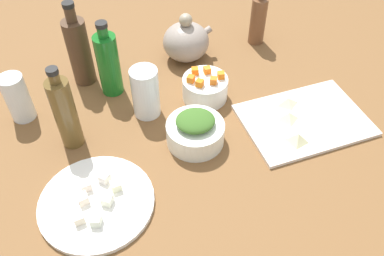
{
  "coord_description": "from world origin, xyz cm",
  "views": [
    {
      "loc": [
        -28.57,
        -61.38,
        78.76
      ],
      "look_at": [
        0.0,
        0.0,
        8.0
      ],
      "focal_mm": 37.83,
      "sensor_mm": 36.0,
      "label": 1
    }
  ],
  "objects_px": {
    "bowl_greens": "(195,133)",
    "bottle_3": "(65,113)",
    "bottle_2": "(258,20)",
    "drinking_glass_1": "(146,92)",
    "plate_tofu": "(97,202)",
    "bottle_1": "(79,50)",
    "bottle_0": "(108,63)",
    "cutting_board": "(304,120)",
    "drinking_glass_0": "(18,98)",
    "bowl_carrots": "(205,88)",
    "teapot": "(186,41)"
  },
  "relations": [
    {
      "from": "bowl_greens",
      "to": "bottle_3",
      "type": "distance_m",
      "value": 0.31
    },
    {
      "from": "bottle_2",
      "to": "drinking_glass_1",
      "type": "relative_size",
      "value": 1.36
    },
    {
      "from": "plate_tofu",
      "to": "bottle_1",
      "type": "distance_m",
      "value": 0.45
    },
    {
      "from": "bottle_0",
      "to": "bottle_1",
      "type": "bearing_deg",
      "value": 126.56
    },
    {
      "from": "bowl_greens",
      "to": "bottle_2",
      "type": "xyz_separation_m",
      "value": [
        0.36,
        0.31,
        0.05
      ]
    },
    {
      "from": "plate_tofu",
      "to": "bottle_1",
      "type": "bearing_deg",
      "value": 78.4
    },
    {
      "from": "bottle_0",
      "to": "bottle_3",
      "type": "height_order",
      "value": "bottle_3"
    },
    {
      "from": "plate_tofu",
      "to": "bottle_2",
      "type": "bearing_deg",
      "value": 31.38
    },
    {
      "from": "plate_tofu",
      "to": "bottle_1",
      "type": "height_order",
      "value": "bottle_1"
    },
    {
      "from": "bottle_0",
      "to": "cutting_board",
      "type": "bearing_deg",
      "value": -38.57
    },
    {
      "from": "drinking_glass_0",
      "to": "bottle_0",
      "type": "bearing_deg",
      "value": 0.63
    },
    {
      "from": "bottle_1",
      "to": "bottle_3",
      "type": "xyz_separation_m",
      "value": [
        -0.09,
        -0.23,
        -0.0
      ]
    },
    {
      "from": "bottle_3",
      "to": "drinking_glass_1",
      "type": "relative_size",
      "value": 1.64
    },
    {
      "from": "bottle_2",
      "to": "bottle_3",
      "type": "height_order",
      "value": "bottle_3"
    },
    {
      "from": "bowl_greens",
      "to": "cutting_board",
      "type": "bearing_deg",
      "value": -11.64
    },
    {
      "from": "bottle_1",
      "to": "bottle_2",
      "type": "bearing_deg",
      "value": -4.23
    },
    {
      "from": "bottle_0",
      "to": "drinking_glass_1",
      "type": "bearing_deg",
      "value": -65.7
    },
    {
      "from": "cutting_board",
      "to": "bowl_carrots",
      "type": "relative_size",
      "value": 2.57
    },
    {
      "from": "teapot",
      "to": "bottle_3",
      "type": "bearing_deg",
      "value": -153.39
    },
    {
      "from": "bottle_3",
      "to": "drinking_glass_1",
      "type": "xyz_separation_m",
      "value": [
        0.21,
        0.02,
        -0.03
      ]
    },
    {
      "from": "drinking_glass_1",
      "to": "bottle_2",
      "type": "bearing_deg",
      "value": 20.58
    },
    {
      "from": "bowl_carrots",
      "to": "drinking_glass_1",
      "type": "relative_size",
      "value": 0.88
    },
    {
      "from": "plate_tofu",
      "to": "teapot",
      "type": "bearing_deg",
      "value": 45.41
    },
    {
      "from": "drinking_glass_0",
      "to": "drinking_glass_1",
      "type": "xyz_separation_m",
      "value": [
        0.3,
        -0.12,
        0.0
      ]
    },
    {
      "from": "bottle_2",
      "to": "cutting_board",
      "type": "bearing_deg",
      "value": -101.45
    },
    {
      "from": "bottle_3",
      "to": "bottle_2",
      "type": "bearing_deg",
      "value": 16.17
    },
    {
      "from": "teapot",
      "to": "drinking_glass_1",
      "type": "relative_size",
      "value": 1.12
    },
    {
      "from": "bowl_greens",
      "to": "plate_tofu",
      "type": "bearing_deg",
      "value": -164.09
    },
    {
      "from": "plate_tofu",
      "to": "bottle_1",
      "type": "relative_size",
      "value": 1.02
    },
    {
      "from": "bottle_1",
      "to": "drinking_glass_0",
      "type": "bearing_deg",
      "value": -156.5
    },
    {
      "from": "bowl_carrots",
      "to": "drinking_glass_0",
      "type": "xyz_separation_m",
      "value": [
        -0.47,
        0.13,
        0.03
      ]
    },
    {
      "from": "plate_tofu",
      "to": "bowl_carrots",
      "type": "distance_m",
      "value": 0.43
    },
    {
      "from": "plate_tofu",
      "to": "teapot",
      "type": "xyz_separation_m",
      "value": [
        0.4,
        0.41,
        0.05
      ]
    },
    {
      "from": "plate_tofu",
      "to": "bottle_0",
      "type": "relative_size",
      "value": 1.15
    },
    {
      "from": "plate_tofu",
      "to": "drinking_glass_0",
      "type": "xyz_separation_m",
      "value": [
        -0.1,
        0.35,
        0.06
      ]
    },
    {
      "from": "bottle_2",
      "to": "drinking_glass_1",
      "type": "bearing_deg",
      "value": -159.42
    },
    {
      "from": "bowl_greens",
      "to": "drinking_glass_0",
      "type": "height_order",
      "value": "drinking_glass_0"
    },
    {
      "from": "bottle_1",
      "to": "bottle_2",
      "type": "relative_size",
      "value": 1.3
    },
    {
      "from": "bowl_greens",
      "to": "teapot",
      "type": "relative_size",
      "value": 0.92
    },
    {
      "from": "bottle_0",
      "to": "bowl_carrots",
      "type": "bearing_deg",
      "value": -31.42
    },
    {
      "from": "drinking_glass_0",
      "to": "bottle_2",
      "type": "bearing_deg",
      "value": 3.15
    },
    {
      "from": "bottle_0",
      "to": "drinking_glass_1",
      "type": "relative_size",
      "value": 1.56
    },
    {
      "from": "bowl_greens",
      "to": "bottle_1",
      "type": "bearing_deg",
      "value": 117.99
    },
    {
      "from": "bottle_0",
      "to": "drinking_glass_0",
      "type": "height_order",
      "value": "bottle_0"
    },
    {
      "from": "bowl_greens",
      "to": "bottle_2",
      "type": "relative_size",
      "value": 0.76
    },
    {
      "from": "teapot",
      "to": "bottle_2",
      "type": "xyz_separation_m",
      "value": [
        0.24,
        -0.01,
        0.02
      ]
    },
    {
      "from": "bottle_0",
      "to": "bottle_1",
      "type": "distance_m",
      "value": 0.1
    },
    {
      "from": "drinking_glass_1",
      "to": "plate_tofu",
      "type": "bearing_deg",
      "value": -131.96
    },
    {
      "from": "teapot",
      "to": "bowl_carrots",
      "type": "bearing_deg",
      "value": -98.77
    },
    {
      "from": "bowl_carrots",
      "to": "teapot",
      "type": "relative_size",
      "value": 0.79
    }
  ]
}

